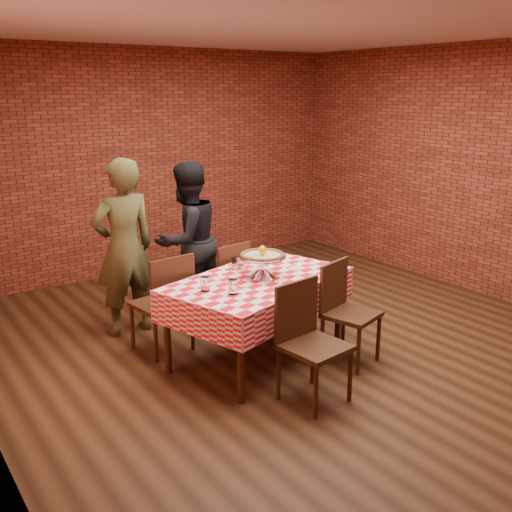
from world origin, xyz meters
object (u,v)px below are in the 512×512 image
(chair_near_right, at_px, (352,314))
(diner_olive, at_px, (124,248))
(chair_near_left, at_px, (315,345))
(chair_far_left, at_px, (161,302))
(chair_far_right, at_px, (222,284))
(condiment_caddy, at_px, (238,263))
(pizza, at_px, (262,256))
(pizza_stand, at_px, (262,267))
(water_glass_right, at_px, (205,284))
(water_glass_left, at_px, (233,287))
(table, at_px, (258,319))
(diner_black, at_px, (187,240))

(chair_near_right, height_order, diner_olive, diner_olive)
(chair_near_left, distance_m, chair_far_left, 1.63)
(diner_olive, bearing_deg, chair_near_left, 105.55)
(chair_far_right, bearing_deg, condiment_caddy, 65.67)
(chair_near_right, bearing_deg, pizza, 119.00)
(chair_near_right, bearing_deg, pizza_stand, 119.00)
(pizza, xyz_separation_m, water_glass_right, (-0.61, -0.04, -0.13))
(water_glass_left, distance_m, condiment_caddy, 0.68)
(diner_olive, bearing_deg, chair_far_left, 97.79)
(table, xyz_separation_m, diner_olive, (-0.74, 1.23, 0.50))
(table, relative_size, chair_near_right, 1.80)
(pizza_stand, xyz_separation_m, water_glass_right, (-0.61, -0.04, -0.03))
(pizza_stand, bearing_deg, chair_near_right, -44.64)
(chair_far_left, bearing_deg, diner_black, -141.59)
(water_glass_right, bearing_deg, condiment_caddy, 32.15)
(water_glass_left, relative_size, chair_near_left, 0.13)
(water_glass_left, relative_size, chair_far_right, 0.14)
(water_glass_right, relative_size, diner_olive, 0.07)
(chair_near_left, relative_size, diner_olive, 0.53)
(pizza_stand, xyz_separation_m, diner_black, (-0.05, 1.30, -0.02))
(pizza, relative_size, chair_near_right, 0.44)
(chair_near_left, distance_m, chair_far_right, 1.73)
(water_glass_right, xyz_separation_m, chair_near_right, (1.18, -0.52, -0.37))
(chair_near_left, xyz_separation_m, chair_far_left, (-0.56, 1.54, 0.00))
(table, distance_m, pizza_stand, 0.48)
(water_glass_right, xyz_separation_m, chair_far_right, (0.68, 0.86, -0.37))
(water_glass_left, bearing_deg, pizza, 26.90)
(table, height_order, water_glass_left, water_glass_left)
(water_glass_left, xyz_separation_m, condiment_caddy, (0.41, 0.54, 0.00))
(pizza_stand, relative_size, diner_black, 0.26)
(pizza_stand, height_order, pizza, pizza)
(water_glass_left, bearing_deg, chair_near_right, -17.55)
(chair_near_left, bearing_deg, pizza, 73.97)
(chair_far_left, bearing_deg, condiment_caddy, 145.41)
(pizza_stand, distance_m, diner_black, 1.30)
(table, relative_size, water_glass_left, 13.22)
(pizza_stand, height_order, condiment_caddy, pizza_stand)
(table, xyz_separation_m, pizza, (0.05, 0.01, 0.58))
(water_glass_left, relative_size, chair_far_left, 0.13)
(water_glass_left, height_order, chair_near_right, chair_near_right)
(table, bearing_deg, condiment_caddy, 90.49)
(water_glass_right, xyz_separation_m, chair_near_left, (0.47, -0.86, -0.35))
(water_glass_left, relative_size, condiment_caddy, 0.95)
(chair_near_left, xyz_separation_m, chair_far_right, (0.21, 1.72, -0.02))
(pizza_stand, xyz_separation_m, chair_near_left, (-0.14, -0.90, -0.38))
(diner_black, bearing_deg, chair_far_right, 90.19)
(chair_far_right, bearing_deg, chair_near_right, 99.65)
(water_glass_left, xyz_separation_m, chair_near_left, (0.32, -0.66, -0.35))
(condiment_caddy, distance_m, chair_far_right, 0.64)
(chair_near_right, relative_size, diner_olive, 0.52)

